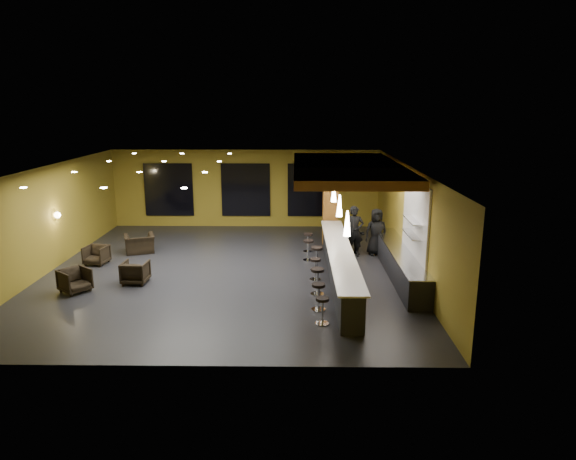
{
  "coord_description": "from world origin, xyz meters",
  "views": [
    {
      "loc": [
        2.24,
        -16.49,
        5.49
      ],
      "look_at": [
        2.0,
        0.5,
        1.3
      ],
      "focal_mm": 32.0,
      "sensor_mm": 36.0,
      "label": 1
    }
  ],
  "objects_px": {
    "pendant_2": "(334,192)",
    "bar_stool_2": "(317,278)",
    "bar_counter": "(339,266)",
    "column": "(331,201)",
    "armchair_a": "(75,280)",
    "pendant_1": "(340,206)",
    "bar_stool_4": "(317,256)",
    "bar_stool_3": "(315,266)",
    "pendant_0": "(347,223)",
    "prep_counter": "(400,264)",
    "staff_a": "(354,231)",
    "staff_c": "(376,232)",
    "bar_stool_1": "(318,293)",
    "armchair_c": "(96,255)",
    "bar_stool_6": "(308,240)",
    "bar_stool_0": "(322,307)",
    "staff_b": "(355,235)",
    "armchair_d": "(139,244)",
    "bar_stool_5": "(308,247)",
    "armchair_b": "(135,272)"
  },
  "relations": [
    {
      "from": "bar_counter",
      "to": "armchair_c",
      "type": "bearing_deg",
      "value": 168.86
    },
    {
      "from": "bar_stool_5",
      "to": "bar_stool_6",
      "type": "height_order",
      "value": "bar_stool_5"
    },
    {
      "from": "bar_stool_6",
      "to": "bar_stool_0",
      "type": "bearing_deg",
      "value": -88.16
    },
    {
      "from": "column",
      "to": "armchair_a",
      "type": "xyz_separation_m",
      "value": [
        -7.99,
        -5.67,
        -1.39
      ]
    },
    {
      "from": "staff_c",
      "to": "armchair_a",
      "type": "height_order",
      "value": "staff_c"
    },
    {
      "from": "staff_a",
      "to": "pendant_1",
      "type": "bearing_deg",
      "value": -107.17
    },
    {
      "from": "pendant_2",
      "to": "bar_stool_3",
      "type": "bearing_deg",
      "value": -104.69
    },
    {
      "from": "pendant_1",
      "to": "bar_stool_6",
      "type": "height_order",
      "value": "pendant_1"
    },
    {
      "from": "pendant_2",
      "to": "bar_stool_1",
      "type": "bearing_deg",
      "value": -98.1
    },
    {
      "from": "staff_a",
      "to": "bar_stool_4",
      "type": "relative_size",
      "value": 2.27
    },
    {
      "from": "prep_counter",
      "to": "staff_b",
      "type": "bearing_deg",
      "value": 115.88
    },
    {
      "from": "bar_counter",
      "to": "pendant_2",
      "type": "height_order",
      "value": "pendant_2"
    },
    {
      "from": "armchair_a",
      "to": "bar_stool_6",
      "type": "xyz_separation_m",
      "value": [
        7.07,
        4.39,
        0.1
      ]
    },
    {
      "from": "pendant_2",
      "to": "bar_stool_2",
      "type": "height_order",
      "value": "pendant_2"
    },
    {
      "from": "column",
      "to": "staff_a",
      "type": "relative_size",
      "value": 1.86
    },
    {
      "from": "staff_c",
      "to": "bar_stool_6",
      "type": "height_order",
      "value": "staff_c"
    },
    {
      "from": "staff_b",
      "to": "bar_stool_2",
      "type": "bearing_deg",
      "value": -112.1
    },
    {
      "from": "bar_stool_4",
      "to": "bar_stool_6",
      "type": "distance_m",
      "value": 2.27
    },
    {
      "from": "bar_counter",
      "to": "bar_stool_3",
      "type": "xyz_separation_m",
      "value": [
        -0.76,
        0.11,
        -0.04
      ]
    },
    {
      "from": "bar_stool_0",
      "to": "bar_stool_4",
      "type": "relative_size",
      "value": 0.86
    },
    {
      "from": "staff_a",
      "to": "bar_stool_0",
      "type": "bearing_deg",
      "value": -102.32
    },
    {
      "from": "staff_b",
      "to": "armchair_b",
      "type": "relative_size",
      "value": 1.91
    },
    {
      "from": "staff_c",
      "to": "armchair_a",
      "type": "distance_m",
      "value": 10.42
    },
    {
      "from": "staff_c",
      "to": "bar_stool_1",
      "type": "relative_size",
      "value": 2.3
    },
    {
      "from": "bar_stool_3",
      "to": "bar_stool_4",
      "type": "height_order",
      "value": "bar_stool_4"
    },
    {
      "from": "armchair_c",
      "to": "bar_stool_1",
      "type": "relative_size",
      "value": 0.97
    },
    {
      "from": "pendant_2",
      "to": "bar_stool_0",
      "type": "distance_m",
      "value": 6.6
    },
    {
      "from": "bar_stool_3",
      "to": "bar_stool_5",
      "type": "height_order",
      "value": "bar_stool_5"
    },
    {
      "from": "prep_counter",
      "to": "staff_a",
      "type": "xyz_separation_m",
      "value": [
        -1.24,
        2.29,
        0.51
      ]
    },
    {
      "from": "staff_b",
      "to": "armchair_d",
      "type": "xyz_separation_m",
      "value": [
        -8.1,
        0.16,
        -0.4
      ]
    },
    {
      "from": "pendant_0",
      "to": "armchair_a",
      "type": "xyz_separation_m",
      "value": [
        -7.99,
        0.93,
        -1.99
      ]
    },
    {
      "from": "pendant_1",
      "to": "bar_stool_4",
      "type": "bearing_deg",
      "value": 140.65
    },
    {
      "from": "bar_stool_2",
      "to": "bar_stool_4",
      "type": "height_order",
      "value": "bar_stool_4"
    },
    {
      "from": "bar_stool_1",
      "to": "staff_a",
      "type": "bearing_deg",
      "value": 73.5
    },
    {
      "from": "bar_stool_1",
      "to": "bar_stool_6",
      "type": "distance_m",
      "value": 5.69
    },
    {
      "from": "pendant_1",
      "to": "pendant_2",
      "type": "bearing_deg",
      "value": 90.0
    },
    {
      "from": "bar_stool_3",
      "to": "bar_stool_4",
      "type": "bearing_deg",
      "value": 85.07
    },
    {
      "from": "bar_stool_3",
      "to": "pendant_0",
      "type": "bearing_deg",
      "value": -70.18
    },
    {
      "from": "pendant_2",
      "to": "bar_counter",
      "type": "bearing_deg",
      "value": -90.0
    },
    {
      "from": "bar_counter",
      "to": "bar_stool_2",
      "type": "distance_m",
      "value": 1.41
    },
    {
      "from": "staff_a",
      "to": "bar_stool_1",
      "type": "xyz_separation_m",
      "value": [
        -1.53,
        -5.17,
        -0.45
      ]
    },
    {
      "from": "bar_counter",
      "to": "bar_stool_5",
      "type": "height_order",
      "value": "bar_counter"
    },
    {
      "from": "armchair_b",
      "to": "bar_stool_0",
      "type": "distance_m",
      "value": 6.46
    },
    {
      "from": "armchair_a",
      "to": "staff_a",
      "type": "bearing_deg",
      "value": -27.98
    },
    {
      "from": "pendant_0",
      "to": "armchair_b",
      "type": "bearing_deg",
      "value": 164.85
    },
    {
      "from": "staff_c",
      "to": "armchair_c",
      "type": "bearing_deg",
      "value": 179.52
    },
    {
      "from": "staff_b",
      "to": "bar_stool_6",
      "type": "relative_size",
      "value": 2.07
    },
    {
      "from": "prep_counter",
      "to": "staff_b",
      "type": "height_order",
      "value": "staff_b"
    },
    {
      "from": "prep_counter",
      "to": "armchair_d",
      "type": "distance_m",
      "value": 9.66
    },
    {
      "from": "bar_stool_2",
      "to": "pendant_1",
      "type": "bearing_deg",
      "value": 66.2
    }
  ]
}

